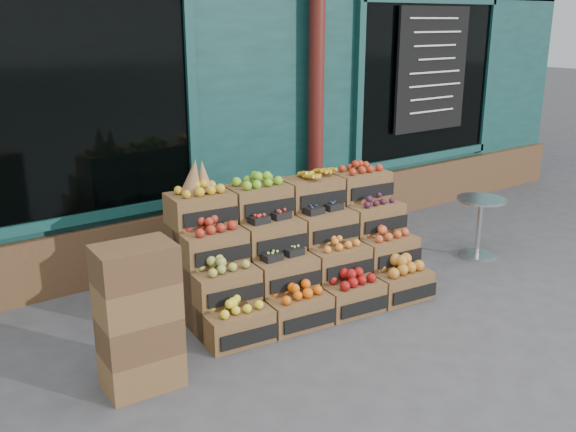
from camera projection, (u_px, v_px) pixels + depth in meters
ground at (354, 325)px, 5.56m from camera, size 60.00×60.00×0.00m
shop_facade at (109, 30)px, 8.78m from camera, size 12.00×6.24×4.80m
crate_display at (297, 256)px, 5.94m from camera, size 2.36×1.35×1.41m
spare_crates at (139, 318)px, 4.48m from camera, size 0.56×0.40×1.07m
bistro_table at (479, 220)px, 7.05m from camera, size 0.53×0.53×0.67m
shopkeeper at (99, 183)px, 6.78m from camera, size 0.74×0.61×1.76m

